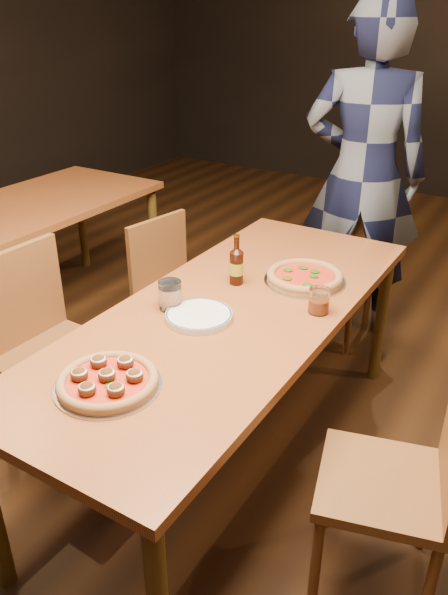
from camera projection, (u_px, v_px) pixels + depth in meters
The scene contains 14 objects.
ground at pixel (230, 457), 2.59m from camera, with size 9.00×9.00×0.00m, color black.
table_main at pixel (231, 325), 2.28m from camera, with size 0.80×2.00×0.75m.
table_left at pixel (2, 225), 3.30m from camera, with size 0.80×2.00×0.75m.
chair_main_nw at pixel (59, 355), 2.45m from camera, with size 0.45×0.45×0.96m, color brown, non-canonical shape.
chair_main_sw at pixel (184, 296), 3.06m from camera, with size 0.40×0.40×0.85m, color brown, non-canonical shape.
chair_main_e at pixel (383, 482), 1.86m from camera, with size 0.41×0.41×0.87m, color brown, non-canonical shape.
chair_end at pixel (335, 271), 3.36m from camera, with size 0.39×0.39×0.84m, color brown, non-canonical shape.
pizza_meatball at pixel (107, 380), 1.78m from camera, with size 0.33×0.33×0.06m.
pizza_margherita at pixel (305, 277), 2.46m from camera, with size 0.35×0.35×0.05m.
plate_stack at pixel (199, 316), 2.17m from camera, with size 0.25×0.25×0.02m, color white.
beer_bottle at pixel (236, 267), 2.41m from camera, with size 0.06×0.06×0.21m.
water_glass at pixel (170, 295), 2.23m from camera, with size 0.09×0.09×0.11m, color white.
amber_glass at pixel (319, 301), 2.20m from camera, with size 0.08×0.08×0.10m, color #A84313.
diner at pixel (364, 176), 3.25m from camera, with size 0.69×0.45×1.89m, color black.
Camera 1 is at (1.01, -1.70, 1.81)m, focal length 35.00 mm.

